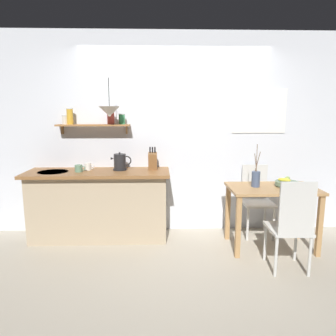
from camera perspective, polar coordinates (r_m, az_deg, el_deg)
ground_plane at (r=4.05m, az=1.57°, el=-13.97°), size 14.00×14.00×0.00m
back_wall at (r=4.37m, az=3.84°, el=6.13°), size 6.80×0.11×2.70m
kitchen_counter at (r=4.26m, az=-12.32°, el=-6.43°), size 1.83×0.63×0.91m
wall_shelf at (r=4.27m, az=-13.35°, el=8.15°), size 0.95×0.20×0.34m
dining_table at (r=4.03m, az=18.29°, el=-5.13°), size 1.04×0.64×0.76m
dining_chair_near at (r=3.50m, az=21.46°, el=-9.29°), size 0.42×0.43×0.99m
dining_chair_far at (r=4.47m, az=15.62°, el=-4.98°), size 0.41×0.45×0.94m
fruit_bowl at (r=4.08m, az=20.68°, el=-2.56°), size 0.28×0.28×0.12m
twig_vase at (r=3.94m, az=15.59°, el=-1.86°), size 0.10×0.10×0.51m
electric_kettle at (r=4.14m, az=-8.65°, el=1.06°), size 0.27×0.18×0.24m
knife_block at (r=4.14m, az=-2.80°, el=1.34°), size 0.11×0.15×0.30m
coffee_mug_by_sink at (r=4.14m, az=-15.83°, el=-0.06°), size 0.13×0.09×0.09m
coffee_mug_spare at (r=4.23m, az=-14.23°, el=0.25°), size 0.13×0.09×0.09m
pendant_lamp at (r=4.01m, az=-10.54°, el=10.04°), size 0.26×0.26×0.47m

